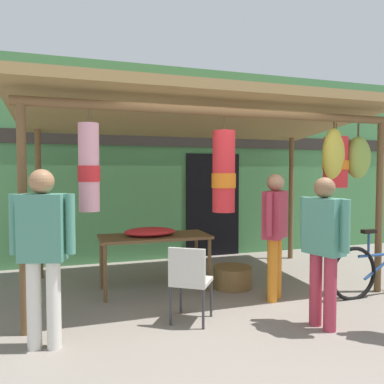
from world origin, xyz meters
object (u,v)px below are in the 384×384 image
(folding_chair, at_px, (189,277))
(customer_foreground, at_px, (275,226))
(flower_heap_on_table, at_px, (151,232))
(wicker_basket_by_table, at_px, (232,277))
(display_table, at_px, (155,241))
(passerby_at_right, at_px, (324,240))
(shopper_by_bananas, at_px, (43,243))

(folding_chair, bearing_deg, customer_foreground, 17.53)
(flower_heap_on_table, xyz_separation_m, folding_chair, (0.15, -1.25, -0.32))
(customer_foreground, bearing_deg, wicker_basket_by_table, 115.09)
(display_table, bearing_deg, customer_foreground, -31.77)
(flower_heap_on_table, height_order, customer_foreground, customer_foreground)
(passerby_at_right, bearing_deg, wicker_basket_by_table, 101.38)
(flower_heap_on_table, relative_size, shopper_by_bananas, 0.43)
(customer_foreground, distance_m, shopper_by_bananas, 2.78)
(flower_heap_on_table, bearing_deg, shopper_by_bananas, -133.22)
(wicker_basket_by_table, bearing_deg, passerby_at_right, -78.62)
(shopper_by_bananas, relative_size, passerby_at_right, 1.05)
(display_table, height_order, flower_heap_on_table, flower_heap_on_table)
(wicker_basket_by_table, bearing_deg, customer_foreground, -64.91)
(customer_foreground, relative_size, shopper_by_bananas, 0.97)
(display_table, xyz_separation_m, customer_foreground, (1.38, -0.85, 0.26))
(display_table, bearing_deg, shopper_by_bananas, -134.23)
(customer_foreground, xyz_separation_m, passerby_at_right, (0.02, -0.94, -0.02))
(display_table, bearing_deg, passerby_at_right, -52.15)
(folding_chair, relative_size, shopper_by_bananas, 0.51)
(folding_chair, distance_m, shopper_by_bananas, 1.54)
(folding_chair, xyz_separation_m, passerby_at_right, (1.29, -0.54, 0.43))
(folding_chair, height_order, shopper_by_bananas, shopper_by_bananas)
(display_table, relative_size, flower_heap_on_table, 2.12)
(display_table, bearing_deg, folding_chair, -85.34)
(flower_heap_on_table, relative_size, passerby_at_right, 0.45)
(passerby_at_right, bearing_deg, flower_heap_on_table, 128.98)
(wicker_basket_by_table, xyz_separation_m, customer_foreground, (0.30, -0.64, 0.80))
(flower_heap_on_table, relative_size, folding_chair, 0.84)
(wicker_basket_by_table, height_order, shopper_by_bananas, shopper_by_bananas)
(display_table, height_order, passerby_at_right, passerby_at_right)
(folding_chair, height_order, passerby_at_right, passerby_at_right)
(flower_heap_on_table, xyz_separation_m, shopper_by_bananas, (-1.30, -1.38, 0.16))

